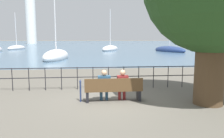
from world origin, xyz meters
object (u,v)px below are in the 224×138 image
object	(u,v)px
sailboat_3	(17,48)
harbor_lighthouse	(31,17)
sailboat_0	(56,56)
park_bench	(114,90)
closed_umbrella	(80,89)
seated_person_left	(104,84)
seated_person_right	(122,84)
sailboat_1	(110,49)
sailboat_2	(169,50)

from	to	relation	value
sailboat_3	harbor_lighthouse	xyz separation A→B (m)	(-12.51, 63.91, 12.88)
sailboat_0	harbor_lighthouse	world-z (taller)	harbor_lighthouse
park_bench	closed_umbrella	world-z (taller)	park_bench
seated_person_left	sailboat_0	size ratio (longest dim) A/B	0.15
park_bench	seated_person_right	world-z (taller)	seated_person_right
seated_person_left	harbor_lighthouse	xyz separation A→B (m)	(-29.56, 108.31, 12.52)
seated_person_left	sailboat_1	size ratio (longest dim) A/B	0.14
closed_umbrella	sailboat_2	distance (m)	35.21
seated_person_right	sailboat_3	world-z (taller)	sailboat_3
sailboat_2	sailboat_3	distance (m)	34.01
sailboat_0	sailboat_2	xyz separation A→B (m)	(18.83, 13.82, -0.01)
park_bench	seated_person_left	world-z (taller)	seated_person_left
sailboat_1	harbor_lighthouse	world-z (taller)	harbor_lighthouse
park_bench	sailboat_1	world-z (taller)	sailboat_1
sailboat_2	harbor_lighthouse	xyz separation A→B (m)	(-44.06, 76.64, 12.84)
closed_umbrella	sailboat_1	distance (m)	37.57
park_bench	sailboat_3	bearing A→B (deg)	111.36
park_bench	sailboat_0	xyz separation A→B (m)	(-4.69, 17.93, -0.09)
seated_person_right	closed_umbrella	size ratio (longest dim) A/B	1.39
sailboat_0	harbor_lighthouse	bearing A→B (deg)	113.95
sailboat_0	sailboat_1	size ratio (longest dim) A/B	0.89
sailboat_1	sailboat_2	size ratio (longest dim) A/B	0.67
sailboat_1	sailboat_3	xyz separation A→B (m)	(-20.92, 7.13, -0.03)
sailboat_0	sailboat_3	bearing A→B (deg)	123.96
seated_person_left	sailboat_2	bearing A→B (deg)	65.40
sailboat_1	seated_person_left	bearing A→B (deg)	-72.17
park_bench	sailboat_2	bearing A→B (deg)	65.98
sailboat_1	sailboat_2	distance (m)	12.01
seated_person_left	closed_umbrella	bearing A→B (deg)	-179.94
park_bench	sailboat_1	xyz separation A→B (m)	(3.53, 37.35, -0.12)
park_bench	closed_umbrella	bearing A→B (deg)	176.33
park_bench	sailboat_0	distance (m)	18.53
closed_umbrella	sailboat_2	size ratio (longest dim) A/B	0.07
park_bench	closed_umbrella	xyz separation A→B (m)	(-1.24, 0.08, 0.03)
park_bench	harbor_lighthouse	size ratio (longest dim) A/B	0.08
sailboat_2	sailboat_3	xyz separation A→B (m)	(-31.54, 12.73, -0.04)
park_bench	harbor_lighthouse	bearing A→B (deg)	105.43
closed_umbrella	sailboat_2	xyz separation A→B (m)	(15.38, 31.67, -0.13)
seated_person_left	closed_umbrella	distance (m)	0.90
seated_person_right	closed_umbrella	bearing A→B (deg)	-179.90
closed_umbrella	harbor_lighthouse	distance (m)	112.76
sailboat_3	harbor_lighthouse	world-z (taller)	harbor_lighthouse
seated_person_left	sailboat_3	xyz separation A→B (m)	(-17.05, 44.40, -0.36)
sailboat_1	sailboat_2	xyz separation A→B (m)	(10.62, -5.60, 0.02)
sailboat_2	sailboat_3	size ratio (longest dim) A/B	1.50
seated_person_right	sailboat_2	size ratio (longest dim) A/B	0.09
sailboat_1	sailboat_3	world-z (taller)	sailboat_1
seated_person_left	sailboat_3	world-z (taller)	sailboat_3
seated_person_right	sailboat_3	bearing A→B (deg)	111.79
sailboat_2	closed_umbrella	bearing A→B (deg)	-133.01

